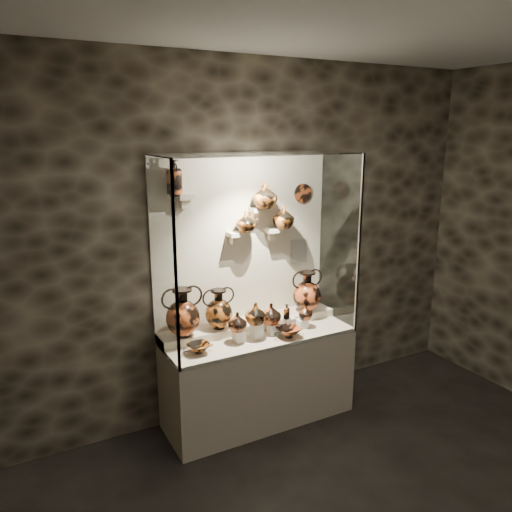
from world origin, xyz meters
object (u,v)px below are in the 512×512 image
Objects in this scene: amphora_mid at (219,309)px; kylix_right at (288,331)px; jug_c at (271,314)px; lekythos_tall at (174,176)px; ovoid_vase_a at (246,222)px; kylix_left at (198,347)px; amphora_left at (183,312)px; jug_b at (256,314)px; lekythos_small at (286,311)px; jug_a at (237,322)px; amphora_right at (307,291)px; ovoid_vase_b at (265,195)px; jug_e at (305,312)px; ovoid_vase_c at (283,217)px.

amphora_mid reaches higher than kylix_right.
lekythos_tall is at bearing 170.28° from jug_c.
kylix_left is at bearing -140.12° from ovoid_vase_a.
kylix_right is at bearing -29.73° from amphora_left.
jug_b is 0.31m from lekythos_small.
amphora_left reaches higher than kylix_right.
jug_a is (0.08, -0.20, -0.06)m from amphora_mid.
amphora_right is 1.68m from lekythos_tall.
lekythos_tall is (-0.75, 0.26, 1.22)m from jug_c.
ovoid_vase_a reaches higher than kylix_left.
kylix_right is (0.27, -0.11, -0.17)m from jug_b.
lekythos_tall is at bearing -163.73° from ovoid_vase_b.
ovoid_vase_b reaches higher than lekythos_small.
jug_e is at bearing -20.67° from ovoid_vase_b.
amphora_mid is 0.91m from amphora_right.
kylix_right reaches higher than kylix_left.
ovoid_vase_b is at bearing -23.64° from lekythos_tall.
jug_c is 1.22× the size of lekythos_small.
lekythos_small is 0.58× the size of kylix_right.
kylix_left is 1.39m from lekythos_tall.
jug_b is at bearing 169.84° from kylix_right.
ovoid_vase_a is (-0.22, 0.38, 0.93)m from kylix_right.
amphora_right is 1.49× the size of kylix_right.
amphora_left is 2.22× the size of jug_c.
kylix_right is at bearing -63.64° from ovoid_vase_b.
amphora_mid is at bearing -160.88° from amphora_right.
lekythos_tall reaches higher than amphora_left.
kylix_right is 0.81× the size of lekythos_tall.
lekythos_tall reaches higher than ovoid_vase_a.
jug_a is (0.41, -0.19, -0.10)m from amphora_left.
jug_e is (0.51, 0.00, -0.08)m from jug_b.
kylix_left is 0.90× the size of kylix_right.
kylix_left is 1.04× the size of ovoid_vase_b.
jug_c is 1.04m from ovoid_vase_b.
ovoid_vase_c is at bearing 79.60° from kylix_right.
amphora_left is 1.24m from ovoid_vase_c.
jug_c is at bearing -50.37° from ovoid_vase_a.
kylix_right is 1.46× the size of ovoid_vase_a.
ovoid_vase_b is at bearing 118.14° from jug_e.
amphora_left is 0.33m from amphora_mid.
kylix_right is (0.44, -0.11, -0.13)m from jug_a.
jug_b is at bearing -87.60° from ovoid_vase_a.
ovoid_vase_b is at bearing 5.17° from ovoid_vase_a.
amphora_right is at bearing 13.06° from ovoid_vase_b.
lekythos_small is (0.90, -0.19, -0.08)m from amphora_left.
amphora_mid reaches higher than jug_a.
kylix_left is 1.42m from ovoid_vase_b.
jug_a is at bearing -117.15° from ovoid_vase_a.
ovoid_vase_a is at bearing 94.60° from jug_b.
lekythos_tall is at bearing 143.40° from jug_e.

